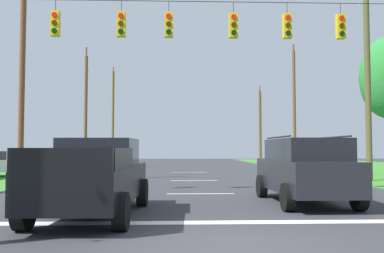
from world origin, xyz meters
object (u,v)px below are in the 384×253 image
utility_pole_near_left (260,125)px  utility_pole_distant_right (86,108)px  utility_pole_far_right (294,107)px  utility_pole_distant_left (113,115)px  overhead_signal_span (197,75)px  utility_pole_mid_right (367,73)px  utility_pole_far_left (22,69)px  pickup_truck (94,177)px  suv_black (304,169)px

utility_pole_near_left → utility_pole_distant_right: size_ratio=0.89×
utility_pole_far_right → utility_pole_distant_left: 23.17m
overhead_signal_span → utility_pole_mid_right: size_ratio=1.51×
utility_pole_near_left → utility_pole_far_left: utility_pole_far_left is taller
utility_pole_mid_right → utility_pole_distant_left: utility_pole_distant_left is taller
utility_pole_mid_right → pickup_truck: bearing=-138.5°
utility_pole_distant_right → utility_pole_distant_left: bearing=89.1°
utility_pole_mid_right → utility_pole_far_left: utility_pole_mid_right is taller
utility_pole_far_right → utility_pole_far_left: (-17.72, -13.74, 0.47)m
utility_pole_distant_right → suv_black: bearing=-63.2°
utility_pole_far_right → utility_pole_far_left: utility_pole_far_left is taller
suv_black → utility_pole_near_left: 38.32m
overhead_signal_span → utility_pole_far_left: utility_pole_far_left is taller
suv_black → utility_pole_distant_left: size_ratio=0.42×
utility_pole_near_left → utility_pole_distant_right: (-18.02, -14.27, 0.69)m
pickup_truck → utility_pole_distant_right: 26.52m
utility_pole_distant_left → utility_pole_near_left: bearing=1.7°
utility_pole_distant_right → utility_pole_distant_left: 13.77m
pickup_truck → utility_pole_far_right: bearing=63.7°
utility_pole_mid_right → utility_pole_near_left: utility_pole_mid_right is taller
utility_pole_far_left → utility_pole_distant_right: utility_pole_far_left is taller
pickup_truck → utility_pole_near_left: size_ratio=0.59×
suv_black → utility_pole_distant_left: bearing=107.4°
pickup_truck → utility_pole_far_right: utility_pole_far_right is taller
overhead_signal_span → utility_pole_near_left: 36.06m
utility_pole_near_left → utility_pole_distant_left: (-17.80, -0.52, 1.15)m
utility_pole_far_right → utility_pole_near_left: (0.20, 15.58, -0.73)m
pickup_truck → utility_pole_distant_left: bearing=98.1°
utility_pole_distant_left → suv_black: bearing=-72.6°
overhead_signal_span → utility_pole_far_left: 10.24m
overhead_signal_span → suv_black: overhead_signal_span is taller
suv_black → utility_pole_distant_right: (-11.83, 23.39, 4.09)m
overhead_signal_span → utility_pole_far_left: bearing=147.3°
utility_pole_distant_right → utility_pole_distant_left: (0.22, 13.76, 0.46)m
suv_black → utility_pole_distant_left: (-11.61, 37.14, 4.55)m
pickup_truck → utility_pole_far_left: (-5.73, 10.47, 4.70)m
utility_pole_mid_right → utility_pole_far_left: 17.74m
pickup_truck → overhead_signal_span: bearing=60.4°
pickup_truck → utility_pole_far_right: size_ratio=0.52×
overhead_signal_span → utility_pole_distant_right: (-8.66, 20.55, 0.68)m
overhead_signal_span → utility_pole_distant_right: 22.30m
pickup_truck → utility_pole_far_left: 12.83m
overhead_signal_span → utility_pole_mid_right: utility_pole_mid_right is taller
utility_pole_near_left → utility_pole_far_left: 34.39m
suv_black → utility_pole_mid_right: bearing=54.7°
pickup_truck → utility_pole_mid_right: 16.69m
overhead_signal_span → pickup_truck: bearing=-119.6°
pickup_truck → utility_pole_mid_right: bearing=41.5°
utility_pole_distant_right → utility_pole_mid_right: bearing=-39.9°
overhead_signal_span → utility_pole_far_right: utility_pole_far_right is taller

